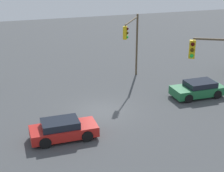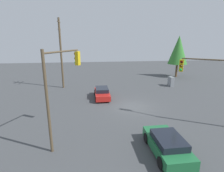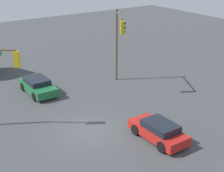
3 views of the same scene
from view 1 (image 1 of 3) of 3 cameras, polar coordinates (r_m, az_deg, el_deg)
ground_plane at (r=25.32m, az=-1.82°, el=-4.21°), size 80.00×80.00×0.00m
sedan_red at (r=21.67m, az=-8.15°, el=-7.16°), size 4.14×1.87×1.28m
sedan_green at (r=28.49m, az=14.09°, el=-0.50°), size 4.19×2.01×1.29m
traffic_signal_main at (r=30.29m, az=3.42°, el=8.07°), size 2.75×3.70×5.79m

